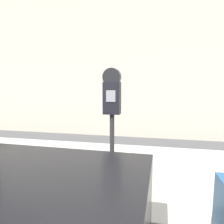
# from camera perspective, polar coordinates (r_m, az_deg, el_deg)

# --- Properties ---
(sidewalk) EXTENTS (24.00, 2.80, 0.10)m
(sidewalk) POSITION_cam_1_polar(r_m,az_deg,el_deg) (3.93, 7.05, -15.33)
(sidewalk) COLOR #BCB7AD
(sidewalk) RESTS_ON ground_plane
(building_facade) EXTENTS (24.00, 0.30, 4.65)m
(building_facade) POSITION_cam_1_polar(r_m,az_deg,el_deg) (6.34, 9.51, 14.50)
(building_facade) COLOR beige
(building_facade) RESTS_ON ground_plane
(parking_meter) EXTENTS (0.20, 0.14, 1.66)m
(parking_meter) POSITION_cam_1_polar(r_m,az_deg,el_deg) (2.53, -0.00, 1.67)
(parking_meter) COLOR #2D2D30
(parking_meter) RESTS_ON sidewalk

